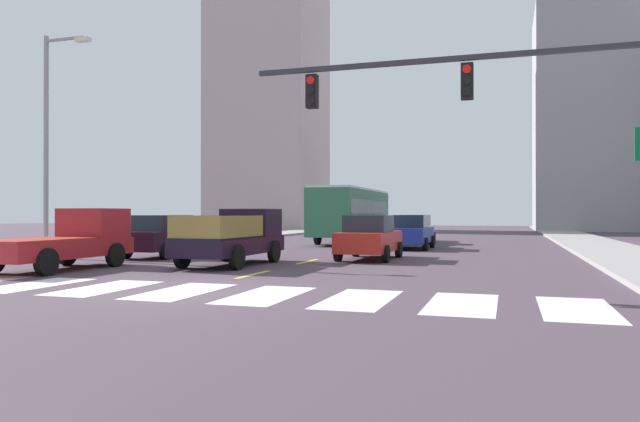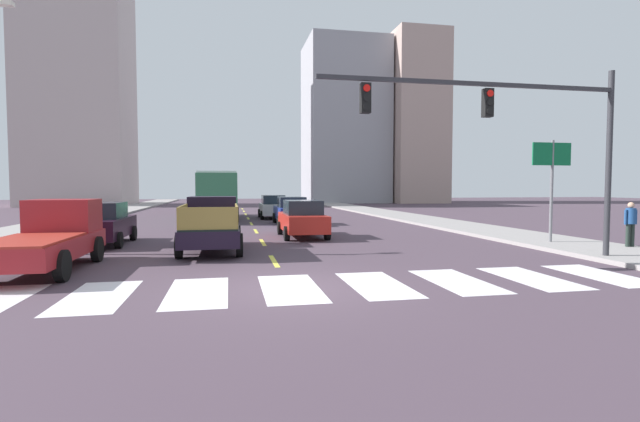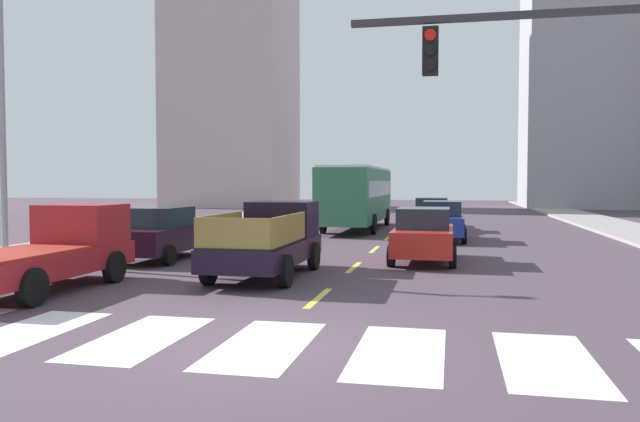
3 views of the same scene
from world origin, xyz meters
name	(u,v)px [view 2 (image 2 of 3)]	position (x,y,z in m)	size (l,w,h in m)	color
ground_plane	(290,288)	(0.00, 0.00, 0.00)	(160.00, 160.00, 0.00)	#493945
sidewalk_right	(431,221)	(11.70, 18.00, 0.07)	(3.63, 110.00, 0.15)	gray
sidewalk_left	(43,227)	(-11.70, 18.00, 0.07)	(3.63, 110.00, 0.15)	gray
crosswalk_stripe_2	(98,296)	(-4.17, 0.00, 0.00)	(1.33, 3.12, 0.01)	silver
crosswalk_stripe_3	(198,292)	(-2.09, 0.00, 0.00)	(1.33, 3.12, 0.01)	silver
crosswalk_stripe_4	(290,288)	(0.00, 0.00, 0.00)	(1.33, 3.12, 0.01)	silver
crosswalk_stripe_5	(376,284)	(2.09, 0.00, 0.00)	(1.33, 3.12, 0.01)	silver
crosswalk_stripe_6	(456,281)	(4.17, 0.00, 0.00)	(1.33, 3.12, 0.01)	silver
crosswalk_stripe_7	(531,278)	(6.26, 0.00, 0.00)	(1.33, 3.12, 0.01)	silver
crosswalk_stripe_8	(601,275)	(8.34, 0.00, 0.00)	(1.33, 3.12, 0.01)	silver
lane_dash_0	(274,261)	(0.00, 4.00, 0.00)	(0.16, 2.40, 0.01)	#D9CF46
lane_dash_1	(263,242)	(0.00, 9.00, 0.00)	(0.16, 2.40, 0.01)	#D9CF46
lane_dash_2	(256,231)	(0.00, 14.00, 0.00)	(0.16, 2.40, 0.01)	#D9CF46
lane_dash_3	(251,224)	(0.00, 19.00, 0.00)	(0.16, 2.40, 0.01)	#D9CF46
lane_dash_4	(248,218)	(0.00, 24.00, 0.00)	(0.16, 2.40, 0.01)	#D9CF46
lane_dash_5	(246,214)	(0.00, 29.00, 0.00)	(0.16, 2.40, 0.01)	#D9CF46
lane_dash_6	(244,211)	(0.00, 34.00, 0.00)	(0.16, 2.40, 0.01)	#D9CF46
lane_dash_7	(242,209)	(0.00, 39.00, 0.00)	(0.16, 2.40, 0.01)	#D9CF46
pickup_stakebed	(212,225)	(-2.03, 7.12, 0.94)	(2.18, 5.20, 1.96)	black
pickup_dark	(50,237)	(-6.43, 3.88, 0.92)	(2.18, 5.20, 1.96)	maroon
city_bus	(219,192)	(-2.11, 23.67, 1.95)	(2.72, 10.80, 3.32)	#306D4B
sedan_near_right	(302,219)	(1.97, 10.69, 0.86)	(2.02, 4.40, 1.72)	red
sedan_far	(102,224)	(-6.42, 9.47, 0.86)	(2.02, 4.40, 1.72)	black
sedan_near_left	(273,207)	(1.82, 23.75, 0.86)	(2.02, 4.40, 1.72)	silver
sedan_mid	(291,211)	(2.43, 18.12, 0.86)	(2.02, 4.40, 1.72)	navy
traffic_signal_gantry	(522,125)	(7.40, 2.15, 4.22)	(9.57, 0.27, 6.00)	#2D2D33
direction_sign_green	(552,170)	(11.24, 5.78, 3.03)	(1.70, 0.12, 4.20)	slate
pedestrian_walking	(631,220)	(13.08, 3.85, 1.12)	(0.53, 0.34, 1.64)	#212C27
tower_tall_centre	(344,123)	(15.56, 56.69, 11.73)	(11.40, 10.73, 23.46)	#939198
block_mid_left	(78,78)	(-19.63, 52.54, 15.89)	(11.82, 10.73, 31.78)	#B9A6A4
block_mid_right	(410,121)	(25.29, 55.11, 12.15)	(7.53, 11.96, 24.29)	tan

